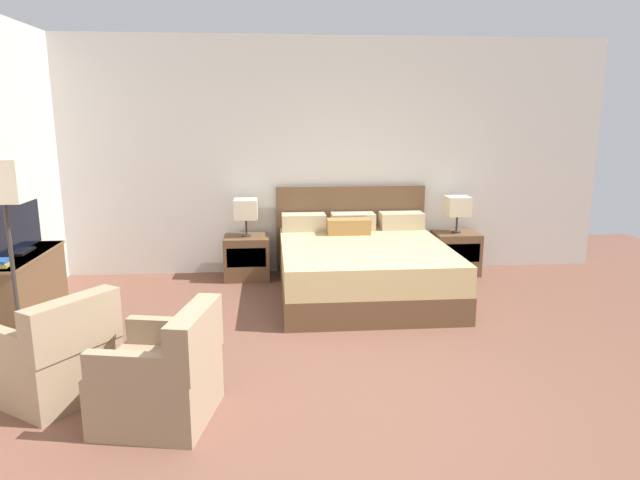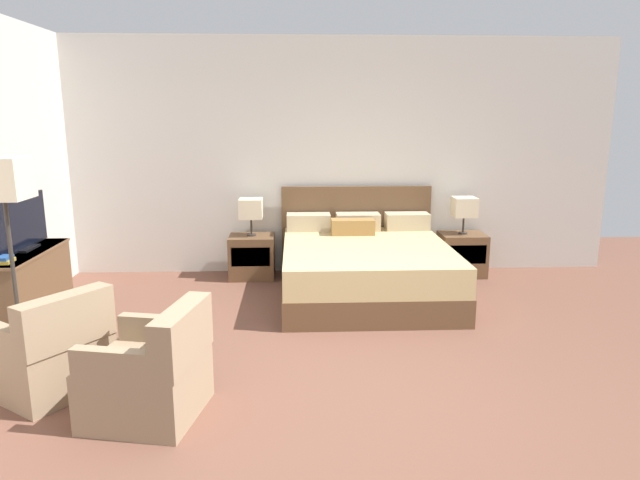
{
  "view_description": "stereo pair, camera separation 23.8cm",
  "coord_description": "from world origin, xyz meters",
  "px_view_note": "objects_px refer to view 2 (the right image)",
  "views": [
    {
      "loc": [
        -0.55,
        -3.46,
        1.95
      ],
      "look_at": [
        -0.07,
        1.97,
        0.75
      ],
      "focal_mm": 32.0,
      "sensor_mm": 36.0,
      "label": 1
    },
    {
      "loc": [
        -0.31,
        -3.48,
        1.95
      ],
      "look_at": [
        -0.07,
        1.97,
        0.75
      ],
      "focal_mm": 32.0,
      "sensor_mm": 36.0,
      "label": 2
    }
  ],
  "objects_px": {
    "table_lamp_right": "(464,207)",
    "dresser": "(24,290)",
    "bed": "(365,267)",
    "floor_lamp": "(4,191)",
    "nightstand_right": "(462,254)",
    "table_lamp_left": "(251,209)",
    "tv": "(21,224)",
    "armchair_companion": "(152,375)",
    "nightstand_left": "(252,256)",
    "armchair_by_window": "(51,353)"
  },
  "relations": [
    {
      "from": "table_lamp_right",
      "to": "dresser",
      "type": "relative_size",
      "value": 0.39
    },
    {
      "from": "bed",
      "to": "floor_lamp",
      "type": "height_order",
      "value": "floor_lamp"
    },
    {
      "from": "nightstand_right",
      "to": "table_lamp_left",
      "type": "height_order",
      "value": "table_lamp_left"
    },
    {
      "from": "table_lamp_left",
      "to": "tv",
      "type": "distance_m",
      "value": 2.51
    },
    {
      "from": "table_lamp_right",
      "to": "armchair_companion",
      "type": "relative_size",
      "value": 0.55
    },
    {
      "from": "nightstand_right",
      "to": "table_lamp_right",
      "type": "xyz_separation_m",
      "value": [
        -0.0,
        0.0,
        0.59
      ]
    },
    {
      "from": "table_lamp_right",
      "to": "tv",
      "type": "distance_m",
      "value": 4.81
    },
    {
      "from": "nightstand_left",
      "to": "dresser",
      "type": "xyz_separation_m",
      "value": [
        -1.96,
        -1.66,
        0.12
      ]
    },
    {
      "from": "nightstand_right",
      "to": "armchair_companion",
      "type": "height_order",
      "value": "armchair_companion"
    },
    {
      "from": "nightstand_left",
      "to": "table_lamp_right",
      "type": "distance_m",
      "value": 2.65
    },
    {
      "from": "bed",
      "to": "floor_lamp",
      "type": "bearing_deg",
      "value": -149.74
    },
    {
      "from": "bed",
      "to": "armchair_companion",
      "type": "xyz_separation_m",
      "value": [
        -1.71,
        -2.53,
        -0.03
      ]
    },
    {
      "from": "armchair_companion",
      "to": "floor_lamp",
      "type": "xyz_separation_m",
      "value": [
        -1.22,
        0.81,
        1.11
      ]
    },
    {
      "from": "floor_lamp",
      "to": "table_lamp_right",
      "type": "bearing_deg",
      "value": 30.1
    },
    {
      "from": "bed",
      "to": "table_lamp_right",
      "type": "distance_m",
      "value": 1.58
    },
    {
      "from": "table_lamp_left",
      "to": "armchair_by_window",
      "type": "bearing_deg",
      "value": -113.06
    },
    {
      "from": "nightstand_right",
      "to": "floor_lamp",
      "type": "height_order",
      "value": "floor_lamp"
    },
    {
      "from": "bed",
      "to": "armchair_by_window",
      "type": "height_order",
      "value": "bed"
    },
    {
      "from": "nightstand_right",
      "to": "floor_lamp",
      "type": "relative_size",
      "value": 0.33
    },
    {
      "from": "table_lamp_right",
      "to": "floor_lamp",
      "type": "relative_size",
      "value": 0.27
    },
    {
      "from": "table_lamp_right",
      "to": "tv",
      "type": "xyz_separation_m",
      "value": [
        -4.55,
        -1.57,
        0.13
      ]
    },
    {
      "from": "bed",
      "to": "nightstand_left",
      "type": "bearing_deg",
      "value": 150.29
    },
    {
      "from": "table_lamp_left",
      "to": "armchair_by_window",
      "type": "relative_size",
      "value": 0.47
    },
    {
      "from": "dresser",
      "to": "nightstand_right",
      "type": "bearing_deg",
      "value": 20.08
    },
    {
      "from": "nightstand_left",
      "to": "tv",
      "type": "height_order",
      "value": "tv"
    },
    {
      "from": "tv",
      "to": "armchair_by_window",
      "type": "height_order",
      "value": "tv"
    },
    {
      "from": "table_lamp_right",
      "to": "armchair_by_window",
      "type": "relative_size",
      "value": 0.47
    },
    {
      "from": "bed",
      "to": "tv",
      "type": "distance_m",
      "value": 3.42
    },
    {
      "from": "nightstand_right",
      "to": "dresser",
      "type": "xyz_separation_m",
      "value": [
        -4.55,
        -1.66,
        0.12
      ]
    },
    {
      "from": "nightstand_left",
      "to": "dresser",
      "type": "relative_size",
      "value": 0.46
    },
    {
      "from": "nightstand_right",
      "to": "armchair_companion",
      "type": "bearing_deg",
      "value": -132.68
    },
    {
      "from": "table_lamp_left",
      "to": "floor_lamp",
      "type": "bearing_deg",
      "value": -123.77
    },
    {
      "from": "nightstand_right",
      "to": "table_lamp_right",
      "type": "distance_m",
      "value": 0.59
    },
    {
      "from": "nightstand_left",
      "to": "table_lamp_left",
      "type": "height_order",
      "value": "table_lamp_left"
    },
    {
      "from": "dresser",
      "to": "floor_lamp",
      "type": "distance_m",
      "value": 1.32
    },
    {
      "from": "armchair_companion",
      "to": "floor_lamp",
      "type": "relative_size",
      "value": 0.49
    },
    {
      "from": "nightstand_right",
      "to": "tv",
      "type": "height_order",
      "value": "tv"
    },
    {
      "from": "tv",
      "to": "armchair_companion",
      "type": "relative_size",
      "value": 1.15
    },
    {
      "from": "nightstand_left",
      "to": "armchair_companion",
      "type": "distance_m",
      "value": 3.29
    },
    {
      "from": "bed",
      "to": "armchair_companion",
      "type": "bearing_deg",
      "value": -124.18
    },
    {
      "from": "nightstand_right",
      "to": "nightstand_left",
      "type": "bearing_deg",
      "value": 180.0
    },
    {
      "from": "tv",
      "to": "table_lamp_left",
      "type": "bearing_deg",
      "value": 38.82
    },
    {
      "from": "table_lamp_right",
      "to": "tv",
      "type": "bearing_deg",
      "value": -160.9
    },
    {
      "from": "nightstand_left",
      "to": "nightstand_right",
      "type": "distance_m",
      "value": 2.59
    },
    {
      "from": "floor_lamp",
      "to": "table_lamp_left",
      "type": "bearing_deg",
      "value": 56.23
    },
    {
      "from": "bed",
      "to": "nightstand_right",
      "type": "bearing_deg",
      "value": 29.68
    },
    {
      "from": "table_lamp_left",
      "to": "armchair_by_window",
      "type": "distance_m",
      "value": 3.18
    },
    {
      "from": "tv",
      "to": "floor_lamp",
      "type": "xyz_separation_m",
      "value": [
        0.32,
        -0.88,
        0.42
      ]
    },
    {
      "from": "bed",
      "to": "nightstand_right",
      "type": "height_order",
      "value": "bed"
    },
    {
      "from": "floor_lamp",
      "to": "tv",
      "type": "bearing_deg",
      "value": 109.93
    }
  ]
}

